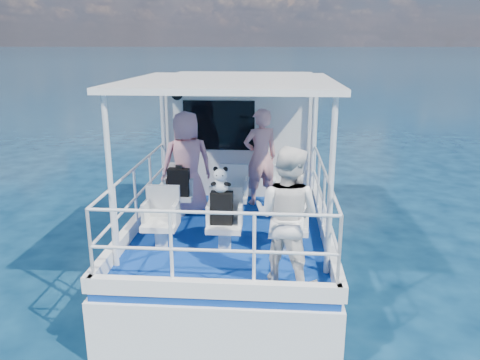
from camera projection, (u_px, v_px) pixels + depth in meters
name	position (u px, v px, depth m)	size (l,w,h in m)	color
ground	(232.00, 271.00, 7.87)	(2000.00, 2000.00, 0.00)	#071D33
hull	(237.00, 246.00, 8.83)	(3.00, 7.00, 1.60)	white
deck	(237.00, 204.00, 8.59)	(2.90, 6.90, 0.10)	navy
cabin	(242.00, 130.00, 9.52)	(2.85, 2.00, 2.20)	white
canopy	(230.00, 82.00, 6.81)	(3.00, 3.20, 0.08)	white
canopy_posts	(230.00, 159.00, 7.08)	(2.77, 2.97, 2.20)	white
railings	(228.00, 203.00, 6.93)	(2.84, 3.59, 1.00)	white
seat_port_fwd	(179.00, 204.00, 7.82)	(0.48, 0.46, 0.38)	silver
seat_center_fwd	(233.00, 206.00, 7.76)	(0.48, 0.46, 0.38)	silver
seat_stbd_fwd	(287.00, 207.00, 7.69)	(0.48, 0.46, 0.38)	silver
seat_port_aft	(161.00, 235.00, 6.58)	(0.48, 0.46, 0.38)	silver
seat_center_aft	(225.00, 236.00, 6.51)	(0.48, 0.46, 0.38)	silver
seat_stbd_aft	(289.00, 238.00, 6.45)	(0.48, 0.46, 0.38)	silver
passenger_port_fwd	(187.00, 163.00, 7.77)	(0.65, 0.46, 1.73)	pink
passenger_stbd_fwd	(260.00, 157.00, 8.24)	(0.62, 0.41, 1.71)	pink
passenger_stbd_aft	(287.00, 216.00, 5.44)	(0.81, 0.63, 1.68)	white
backpack_port	(179.00, 182.00, 7.63)	(0.34, 0.19, 0.45)	black
backpack_center	(222.00, 208.00, 6.41)	(0.30, 0.17, 0.45)	black
compact_camera	(179.00, 167.00, 7.57)	(0.10, 0.06, 0.06)	black
panda	(221.00, 180.00, 6.30)	(0.23, 0.19, 0.35)	silver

